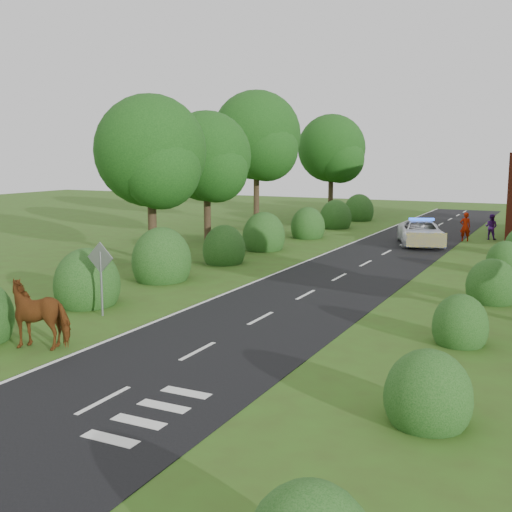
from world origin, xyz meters
The scene contains 14 objects.
ground centered at (0.00, 0.00, 0.00)m, with size 120.00×120.00×0.00m, color #374C1A.
road centered at (0.00, 15.00, 0.01)m, with size 6.00×70.00×0.02m, color black.
road_markings centered at (-1.60, 12.93, 0.03)m, with size 4.96×70.00×0.01m.
hedgerow_left centered at (-6.51, 11.69, 0.75)m, with size 2.75×50.41×3.00m.
hedgerow_right centered at (6.60, 11.21, 0.55)m, with size 2.10×45.78×2.10m.
tree_left_a centered at (-9.75, 11.86, 5.34)m, with size 5.74×5.60×8.38m.
tree_left_b centered at (-11.25, 19.86, 5.04)m, with size 5.74×5.60×8.07m.
tree_left_c centered at (-12.70, 29.83, 6.53)m, with size 6.97×6.80×10.22m.
tree_left_d centered at (-10.23, 39.85, 5.64)m, with size 6.15×6.00×8.89m.
road_sign centered at (-5.00, 2.00, 1.65)m, with size 1.06×0.08×2.53m.
cow centered at (-4.31, -1.44, 0.80)m, with size 1.19×2.25×1.60m, color #592710.
police_van centered at (1.04, 23.84, 0.74)m, with size 4.00×5.85×1.63m.
pedestrian_red centered at (3.14, 26.83, 0.91)m, with size 0.66×0.43×1.81m, color #931604.
pedestrian_purple centered at (4.51, 28.36, 0.82)m, with size 0.79×0.62×1.64m, color #451772.
Camera 1 is at (9.06, -14.66, 5.46)m, focal length 45.00 mm.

